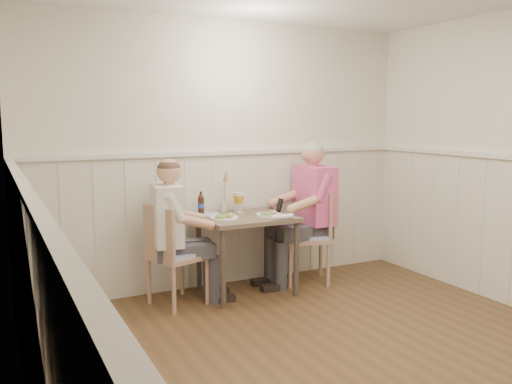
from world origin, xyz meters
TOP-DOWN VIEW (x-y plane):
  - ground_plane at (0.00, 0.00)m, footprint 4.50×4.50m
  - room_shell at (0.00, 0.00)m, footprint 4.04×4.54m
  - wainscot at (0.00, 0.69)m, footprint 4.00×4.49m
  - dining_table at (0.03, 1.84)m, footprint 0.84×0.70m
  - chair_right at (0.77, 1.86)m, footprint 0.58×0.58m
  - chair_left at (-0.71, 1.81)m, footprint 0.54×0.54m
  - man_in_pink at (0.76, 1.87)m, footprint 0.67×0.47m
  - diner_cream at (-0.70, 1.85)m, footprint 0.65×0.45m
  - plate_man at (0.21, 1.74)m, footprint 0.25×0.25m
  - plate_diner at (-0.23, 1.78)m, footprint 0.27×0.27m
  - beer_glass_a at (0.04, 2.08)m, footprint 0.08×0.08m
  - beer_glass_b at (0.04, 2.00)m, footprint 0.08×0.08m
  - beer_bottle at (-0.33, 2.10)m, footprint 0.06×0.06m
  - rolled_napkin at (0.24, 1.53)m, footprint 0.22×0.06m
  - grass_vase at (-0.09, 2.11)m, footprint 0.05×0.05m
  - gingham_mat at (-0.30, 2.06)m, footprint 0.33×0.30m

SIDE VIEW (x-z plane):
  - ground_plane at x=0.00m, z-range 0.00..0.00m
  - chair_left at x=-0.71m, z-range 0.04..0.95m
  - chair_right at x=0.77m, z-range 0.04..0.98m
  - diner_cream at x=-0.70m, z-range -0.11..1.23m
  - man_in_pink at x=0.76m, z-range -0.12..1.34m
  - dining_table at x=0.03m, z-range 0.27..1.02m
  - wainscot at x=0.00m, z-range 0.02..1.36m
  - gingham_mat at x=-0.30m, z-range 0.75..0.76m
  - plate_man at x=0.21m, z-range 0.74..0.80m
  - plate_diner at x=-0.23m, z-range 0.74..0.80m
  - rolled_napkin at x=0.24m, z-range 0.75..0.80m
  - beer_bottle at x=-0.33m, z-range 0.74..0.96m
  - beer_glass_a at x=0.04m, z-range 0.78..0.97m
  - beer_glass_b at x=0.04m, z-range 0.78..0.98m
  - grass_vase at x=-0.09m, z-range 0.73..1.15m
  - room_shell at x=0.00m, z-range 0.22..2.82m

